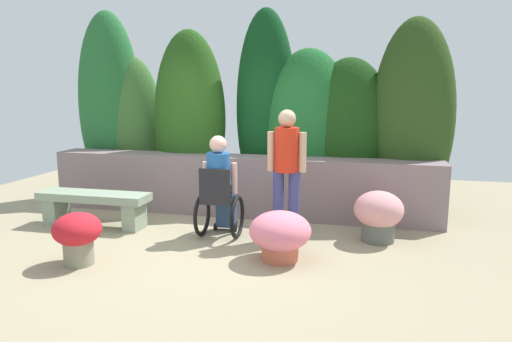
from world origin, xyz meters
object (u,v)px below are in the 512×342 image
flower_pot_terracotta_by_wall (378,214)px  flower_pot_red_accent (77,234)px  person_standing_companion (286,166)px  person_in_wheelchair (220,190)px  flower_pot_purple_near (280,234)px  stone_bench (94,204)px

flower_pot_terracotta_by_wall → flower_pot_red_accent: bearing=-153.7°
flower_pot_terracotta_by_wall → person_standing_companion: bearing=-169.2°
flower_pot_terracotta_by_wall → person_in_wheelchair: bearing=-172.4°
person_in_wheelchair → person_standing_companion: size_ratio=0.80×
flower_pot_purple_near → person_standing_companion: bearing=94.8°
person_standing_companion → flower_pot_red_accent: person_standing_companion is taller
stone_bench → flower_pot_red_accent: (0.64, -1.33, 0.02)m
person_in_wheelchair → flower_pot_red_accent: size_ratio=2.28×
flower_pot_terracotta_by_wall → flower_pot_red_accent: (-3.22, -1.59, -0.01)m
stone_bench → flower_pot_purple_near: 2.86m
stone_bench → person_in_wheelchair: bearing=-5.6°
flower_pot_red_accent → flower_pot_purple_near: bearing=16.9°
stone_bench → person_standing_companion: (2.71, 0.04, 0.63)m
person_in_wheelchair → person_standing_companion: (0.86, 0.05, 0.34)m
flower_pot_purple_near → flower_pot_red_accent: size_ratio=1.20×
stone_bench → person_standing_companion: 2.79m
person_in_wheelchair → flower_pot_purple_near: 1.19m
person_in_wheelchair → person_standing_companion: person_standing_companion is taller
flower_pot_terracotta_by_wall → stone_bench: bearing=-176.1°
stone_bench → flower_pot_red_accent: size_ratio=2.72×
person_standing_companion → flower_pot_purple_near: 0.98m
flower_pot_purple_near → flower_pot_terracotta_by_wall: size_ratio=1.08×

